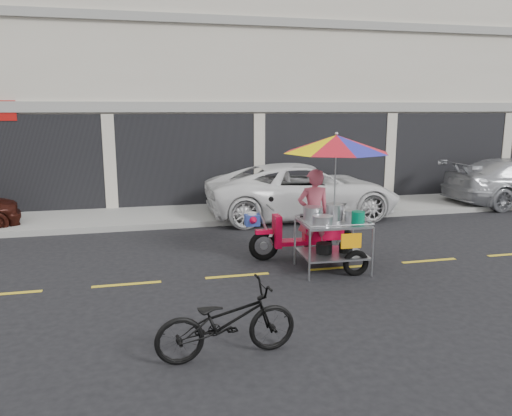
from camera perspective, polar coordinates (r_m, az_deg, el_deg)
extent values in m
plane|color=black|center=(9.94, 9.32, -6.78)|extent=(90.00, 90.00, 0.00)
cube|color=gray|center=(14.97, 1.23, -0.18)|extent=(45.00, 3.00, 0.15)
cube|color=beige|center=(19.57, -2.54, 14.07)|extent=(36.00, 8.00, 8.00)
cube|color=black|center=(15.70, 0.35, 5.44)|extent=(35.28, 0.06, 2.90)
cube|color=gray|center=(15.59, 0.38, 11.47)|extent=(36.00, 0.12, 0.30)
cube|color=gray|center=(15.80, 0.39, 20.58)|extent=(36.00, 0.12, 0.25)
cube|color=gold|center=(9.94, 9.32, -6.76)|extent=(42.00, 0.10, 0.01)
imported|color=white|center=(14.26, 5.38, 2.01)|extent=(5.54, 2.61, 1.53)
imported|color=black|center=(6.35, -3.38, -12.78)|extent=(1.85, 0.79, 0.95)
torus|color=black|center=(10.21, 0.89, -4.33)|extent=(0.63, 0.15, 0.63)
torus|color=black|center=(10.67, 9.60, -3.81)|extent=(0.63, 0.15, 0.63)
cylinder|color=#9EA0A5|center=(10.21, 0.89, -4.33)|extent=(0.16, 0.07, 0.15)
cylinder|color=#9EA0A5|center=(10.67, 9.60, -3.81)|extent=(0.16, 0.07, 0.15)
cube|color=red|center=(10.14, 0.90, -2.72)|extent=(0.36, 0.15, 0.09)
cylinder|color=#9EA0A5|center=(10.10, 0.90, -1.81)|extent=(0.40, 0.07, 0.89)
cube|color=red|center=(10.20, 2.41, -2.64)|extent=(0.15, 0.38, 0.66)
cube|color=red|center=(10.38, 5.06, -3.86)|extent=(0.89, 0.34, 0.09)
cube|color=red|center=(10.46, 7.68, -2.37)|extent=(0.83, 0.32, 0.44)
cube|color=black|center=(10.37, 7.15, -1.05)|extent=(0.72, 0.29, 0.11)
cylinder|color=#9EA0A5|center=(10.06, 1.64, 0.05)|extent=(0.06, 0.60, 0.04)
sphere|color=black|center=(10.26, 1.74, 1.02)|extent=(0.11, 0.11, 0.11)
cylinder|color=white|center=(10.18, 1.62, -3.10)|extent=(0.14, 0.14, 0.05)
cube|color=#293F9A|center=(10.03, -0.45, -1.38)|extent=(0.30, 0.25, 0.22)
cylinder|color=white|center=(10.00, -0.45, -0.65)|extent=(0.18, 0.18, 0.05)
cone|color=red|center=(9.85, -0.25, -1.49)|extent=(0.21, 0.25, 0.20)
torus|color=black|center=(9.50, 11.33, -6.19)|extent=(0.51, 0.13, 0.50)
cylinder|color=#9EA0A5|center=(9.03, 6.14, -5.47)|extent=(0.04, 0.04, 0.93)
cylinder|color=#9EA0A5|center=(9.94, 4.46, -3.86)|extent=(0.04, 0.04, 0.93)
cylinder|color=#9EA0A5|center=(9.44, 13.18, -4.95)|extent=(0.04, 0.04, 0.93)
cylinder|color=#9EA0A5|center=(10.32, 10.95, -3.46)|extent=(0.04, 0.04, 0.93)
cube|color=#9EA0A5|center=(9.70, 8.68, -5.18)|extent=(1.25, 1.04, 0.03)
cube|color=#9EA0A5|center=(9.55, 8.79, -1.71)|extent=(1.25, 1.04, 0.04)
cylinder|color=#9EA0A5|center=(9.08, 9.85, -1.99)|extent=(1.21, 0.08, 0.03)
cylinder|color=#9EA0A5|center=(9.99, 7.85, -0.71)|extent=(1.21, 0.08, 0.03)
cylinder|color=#9EA0A5|center=(9.35, 5.32, -1.49)|extent=(0.07, 0.99, 0.03)
cylinder|color=#9EA0A5|center=(9.75, 12.14, -1.16)|extent=(0.07, 0.99, 0.03)
cylinder|color=#9EA0A5|center=(10.15, 7.75, -4.41)|extent=(0.08, 0.82, 0.04)
cylinder|color=#9EA0A5|center=(10.01, 7.83, -1.39)|extent=(0.08, 0.82, 0.04)
cube|color=#F89A06|center=(9.18, 10.83, -3.72)|extent=(0.38, 0.04, 0.27)
cylinder|color=#B7B7BC|center=(9.62, 6.53, -0.69)|extent=(0.39, 0.39, 0.24)
cylinder|color=#B7B7BC|center=(9.77, 8.95, -0.46)|extent=(0.35, 0.35, 0.27)
cylinder|color=#B7B7BC|center=(9.72, 11.02, -0.91)|extent=(0.32, 0.32, 0.17)
cylinder|color=#B7B7BC|center=(9.26, 7.62, -1.47)|extent=(0.38, 0.38, 0.15)
cylinder|color=#036A46|center=(9.40, 11.59, -1.11)|extent=(0.25, 0.25, 0.24)
cylinder|color=black|center=(9.62, 7.78, -4.59)|extent=(0.32, 0.32, 0.20)
cylinder|color=black|center=(9.77, 10.22, -4.48)|extent=(0.27, 0.27, 0.18)
cylinder|color=#9EA0A5|center=(9.52, 9.03, 3.29)|extent=(0.03, 0.03, 1.65)
sphere|color=#9EA0A5|center=(9.44, 9.19, 8.38)|extent=(0.07, 0.07, 0.07)
imported|color=#B84B5D|center=(10.33, 6.58, -0.67)|extent=(0.70, 0.47, 1.86)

